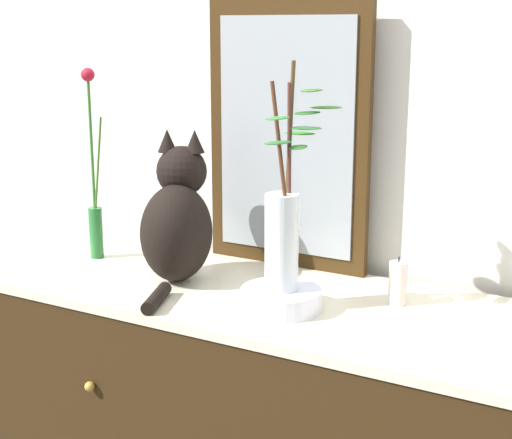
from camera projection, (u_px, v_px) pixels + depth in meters
The scene contains 7 objects.
wall_back at pixel (317, 131), 2.04m from camera, with size 4.40×0.08×2.60m, color silver.
mirror_leaning at pixel (287, 137), 1.98m from camera, with size 0.45×0.03×0.69m.
cat_sitting at pixel (177, 221), 1.91m from camera, with size 0.24×0.39×0.37m.
vase_slim_green at pixel (94, 197), 2.08m from camera, with size 0.06×0.04×0.52m.
bowl_porcelain at pixel (281, 299), 1.73m from camera, with size 0.18×0.18×0.05m, color white.
vase_glass_clear at pixel (283, 228), 1.69m from camera, with size 0.16×0.18×0.51m.
candle_pillar at pixel (398, 283), 1.75m from camera, with size 0.04×0.04×0.11m.
Camera 1 is at (0.85, -1.53, 1.57)m, focal length 53.81 mm.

